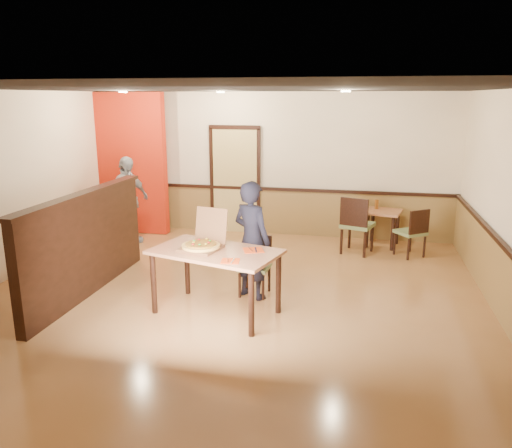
{
  "coord_description": "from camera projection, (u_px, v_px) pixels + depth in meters",
  "views": [
    {
      "loc": [
        1.7,
        -6.19,
        2.7
      ],
      "look_at": [
        0.37,
        0.0,
        1.08
      ],
      "focal_mm": 35.0,
      "sensor_mm": 36.0,
      "label": 1
    }
  ],
  "objects": [
    {
      "name": "pizza",
      "position": [
        201.0,
        246.0,
        6.25
      ],
      "size": [
        0.55,
        0.55,
        0.03
      ],
      "primitive_type": "cylinder",
      "rotation": [
        0.0,
        0.0,
        0.16
      ],
      "color": "#E9B654",
      "rests_on": "pizza_box"
    },
    {
      "name": "wall_back",
      "position": [
        275.0,
        165.0,
        9.85
      ],
      "size": [
        7.0,
        0.0,
        7.0
      ],
      "primitive_type": "plane",
      "rotation": [
        1.57,
        0.0,
        0.0
      ],
      "color": "#FDEBC6",
      "rests_on": "floor"
    },
    {
      "name": "main_table",
      "position": [
        216.0,
        259.0,
        6.25
      ],
      "size": [
        1.75,
        1.28,
        0.84
      ],
      "rotation": [
        0.0,
        0.0,
        -0.27
      ],
      "color": "#B4724C",
      "rests_on": "floor"
    },
    {
      "name": "spot_c",
      "position": [
        346.0,
        91.0,
        7.33
      ],
      "size": [
        0.14,
        0.14,
        0.02
      ],
      "primitive_type": "cylinder",
      "color": "#FFEEB2",
      "rests_on": "ceiling"
    },
    {
      "name": "passerby",
      "position": [
        127.0,
        200.0,
        9.31
      ],
      "size": [
        0.75,
        1.04,
        1.64
      ],
      "primitive_type": "imported",
      "rotation": [
        0.0,
        0.0,
        1.16
      ],
      "color": "#9999A1",
      "rests_on": "floor"
    },
    {
      "name": "wainscot_right",
      "position": [
        505.0,
        287.0,
        6.06
      ],
      "size": [
        0.04,
        7.0,
        0.9
      ],
      "primitive_type": "cube",
      "color": "olive",
      "rests_on": "floor"
    },
    {
      "name": "condiment",
      "position": [
        377.0,
        204.0,
        9.31
      ],
      "size": [
        0.07,
        0.07,
        0.17
      ],
      "primitive_type": "cylinder",
      "color": "brown",
      "rests_on": "side_table"
    },
    {
      "name": "booth_partition",
      "position": [
        86.0,
        243.0,
        6.91
      ],
      "size": [
        0.2,
        3.1,
        1.44
      ],
      "color": "black",
      "rests_on": "floor"
    },
    {
      "name": "diner",
      "position": [
        252.0,
        240.0,
        6.76
      ],
      "size": [
        0.71,
        0.63,
        1.63
      ],
      "primitive_type": "imported",
      "rotation": [
        0.0,
        0.0,
        2.64
      ],
      "color": "black",
      "rests_on": "floor"
    },
    {
      "name": "diner_chair",
      "position": [
        256.0,
        263.0,
        6.98
      ],
      "size": [
        0.43,
        0.43,
        0.82
      ],
      "rotation": [
        0.0,
        0.0,
        -0.07
      ],
      "color": "#647544",
      "rests_on": "floor"
    },
    {
      "name": "floor",
      "position": [
        230.0,
        298.0,
        6.88
      ],
      "size": [
        7.0,
        7.0,
        0.0
      ],
      "primitive_type": "plane",
      "color": "#B27945",
      "rests_on": "ground"
    },
    {
      "name": "pizza_box",
      "position": [
        203.0,
        244.0,
        6.29
      ],
      "size": [
        0.56,
        0.62,
        0.48
      ],
      "rotation": [
        0.0,
        0.0,
        -0.23
      ],
      "color": "brown",
      "rests_on": "main_table"
    },
    {
      "name": "wainscot_back",
      "position": [
        274.0,
        212.0,
        10.05
      ],
      "size": [
        7.0,
        0.04,
        0.9
      ],
      "primitive_type": "cube",
      "color": "olive",
      "rests_on": "floor"
    },
    {
      "name": "side_chair_left",
      "position": [
        356.0,
        223.0,
        8.7
      ],
      "size": [
        0.64,
        0.64,
        1.03
      ],
      "rotation": [
        0.0,
        0.0,
        2.83
      ],
      "color": "#647544",
      "rests_on": "floor"
    },
    {
      "name": "red_accent_panel",
      "position": [
        128.0,
        164.0,
        9.96
      ],
      "size": [
        1.6,
        0.2,
        2.78
      ],
      "primitive_type": "cube",
      "color": "#B5210C",
      "rests_on": "floor"
    },
    {
      "name": "napkin_near",
      "position": [
        230.0,
        261.0,
        5.81
      ],
      "size": [
        0.24,
        0.24,
        0.01
      ],
      "rotation": [
        0.0,
        0.0,
        0.15
      ],
      "color": "#E1400F",
      "rests_on": "main_table"
    },
    {
      "name": "side_table",
      "position": [
        383.0,
        219.0,
        9.21
      ],
      "size": [
        0.75,
        0.75,
        0.67
      ],
      "rotation": [
        0.0,
        0.0,
        -0.22
      ],
      "color": "#B4724C",
      "rests_on": "floor"
    },
    {
      "name": "spot_b",
      "position": [
        221.0,
        92.0,
        8.72
      ],
      "size": [
        0.14,
        0.14,
        0.02
      ],
      "primitive_type": "cylinder",
      "color": "#FFEEB2",
      "rests_on": "ceiling"
    },
    {
      "name": "spot_a",
      "position": [
        123.0,
        92.0,
        8.36
      ],
      "size": [
        0.14,
        0.14,
        0.02
      ],
      "primitive_type": "cylinder",
      "color": "#FFEEB2",
      "rests_on": "ceiling"
    },
    {
      "name": "chair_rail_right",
      "position": [
        508.0,
        250.0,
        5.95
      ],
      "size": [
        0.06,
        7.0,
        0.06
      ],
      "primitive_type": "cube",
      "color": "black",
      "rests_on": "wall_right"
    },
    {
      "name": "napkin_far",
      "position": [
        253.0,
        250.0,
        6.23
      ],
      "size": [
        0.32,
        0.32,
        0.01
      ],
      "rotation": [
        0.0,
        0.0,
        0.38
      ],
      "color": "#E1400F",
      "rests_on": "main_table"
    },
    {
      "name": "back_door",
      "position": [
        235.0,
        181.0,
        10.06
      ],
      "size": [
        0.9,
        0.06,
        2.1
      ],
      "primitive_type": "cube",
      "color": "#DDC271",
      "rests_on": "wall_back"
    },
    {
      "name": "ceiling",
      "position": [
        227.0,
        88.0,
        6.18
      ],
      "size": [
        7.0,
        7.0,
        0.0
      ],
      "primitive_type": "plane",
      "rotation": [
        3.14,
        0.0,
        0.0
      ],
      "color": "black",
      "rests_on": "wall_back"
    },
    {
      "name": "chair_rail_back",
      "position": [
        274.0,
        189.0,
        9.92
      ],
      "size": [
        7.0,
        0.06,
        0.06
      ],
      "primitive_type": "cube",
      "color": "black",
      "rests_on": "wall_back"
    },
    {
      "name": "side_chair_right",
      "position": [
        413.0,
        231.0,
        8.55
      ],
      "size": [
        0.6,
        0.6,
        0.86
      ],
      "rotation": [
        0.0,
        0.0,
        3.78
      ],
      "color": "#647544",
      "rests_on": "floor"
    }
  ]
}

